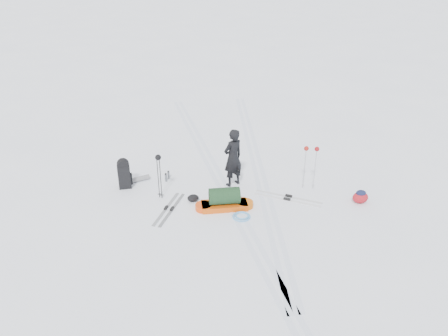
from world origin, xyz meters
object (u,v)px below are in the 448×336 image
Objects in this scene: pulk_sled at (224,201)px; ski_poles_black at (158,163)px; expedition_rucksack at (126,174)px; skier at (233,158)px.

ski_poles_black reaches higher than pulk_sled.
expedition_rucksack is 1.45m from ski_poles_black.
ski_poles_black is (-1.70, 0.91, 0.88)m from pulk_sled.
skier is 3.24m from expedition_rucksack.
expedition_rucksack is (-3.17, 0.47, -0.48)m from skier.
ski_poles_black is (0.96, -0.85, 0.69)m from expedition_rucksack.
pulk_sled is at bearing -36.47° from expedition_rucksack.
skier is 1.54m from pulk_sled.
skier reaches higher than expedition_rucksack.
skier is at bearing -11.48° from expedition_rucksack.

